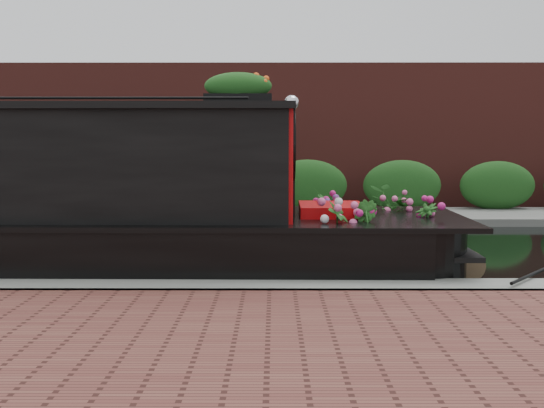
{
  "coord_description": "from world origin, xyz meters",
  "views": [
    {
      "loc": [
        1.16,
        -10.13,
        1.91
      ],
      "look_at": [
        1.13,
        -0.6,
        0.89
      ],
      "focal_mm": 40.0,
      "sensor_mm": 36.0,
      "label": 1
    }
  ],
  "objects": [
    {
      "name": "near_bank_coping",
      "position": [
        0.0,
        -3.3,
        0.0
      ],
      "size": [
        40.0,
        0.6,
        0.5
      ],
      "primitive_type": "cube",
      "color": "gray",
      "rests_on": "ground"
    },
    {
      "name": "rope_fender",
      "position": [
        3.81,
        -1.9,
        0.21
      ],
      "size": [
        0.41,
        0.45,
        0.41
      ],
      "primitive_type": "cylinder",
      "rotation": [
        1.57,
        0.0,
        0.0
      ],
      "color": "brown",
      "rests_on": "ground"
    },
    {
      "name": "far_brick_wall",
      "position": [
        0.0,
        7.2,
        0.0
      ],
      "size": [
        40.0,
        1.0,
        8.0
      ],
      "primitive_type": "cube",
      "color": "maroon",
      "rests_on": "ground"
    },
    {
      "name": "far_bank_path",
      "position": [
        0.0,
        4.2,
        0.0
      ],
      "size": [
        40.0,
        2.4,
        0.34
      ],
      "primitive_type": "cube",
      "color": "slate",
      "rests_on": "ground"
    },
    {
      "name": "ground",
      "position": [
        0.0,
        0.0,
        0.0
      ],
      "size": [
        80.0,
        80.0,
        0.0
      ],
      "primitive_type": "plane",
      "color": "black",
      "rests_on": "ground"
    },
    {
      "name": "far_hedge",
      "position": [
        0.0,
        5.1,
        0.0
      ],
      "size": [
        40.0,
        1.1,
        2.8
      ],
      "primitive_type": "cube",
      "color": "#1A4517",
      "rests_on": "ground"
    }
  ]
}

